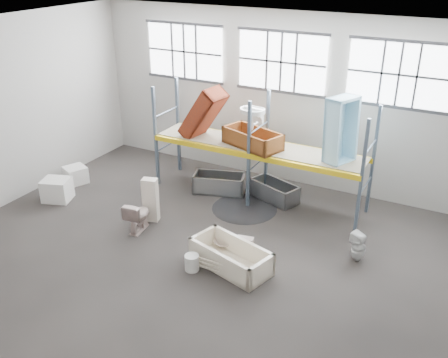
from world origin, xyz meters
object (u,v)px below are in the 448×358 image
Objects in this scene: bucket at (192,263)px; carton_near at (57,190)px; bathtub_beige at (231,256)px; toilet_beige at (138,216)px; blue_tub_upright at (341,131)px; steel_tub_right at (274,191)px; cistern_tall at (151,200)px; rust_tub_flat at (253,139)px; toilet_white at (358,247)px; steel_tub_left at (219,183)px.

bucket is 5.24m from carton_near.
bathtub_beige is 2.26× the size of toilet_beige.
bucket is at bearing -128.24° from bathtub_beige.
blue_tub_upright is at bearing 21.36° from carton_near.
carton_near is at bearing -151.58° from steel_tub_right.
blue_tub_upright reaches higher than toilet_beige.
cistern_tall is 3.55m from steel_tub_right.
bucket is at bearing -85.20° from rust_tub_flat.
toilet_white reaches higher than bathtub_beige.
bathtub_beige is at bearing -33.45° from cistern_tall.
blue_tub_upright reaches higher than rust_tub_flat.
toilet_beige reaches higher than toilet_white.
toilet_white is at bearing -33.80° from steel_tub_right.
steel_tub_left is 1.85m from rust_tub_flat.
steel_tub_right is 4.03m from bucket.
rust_tub_flat is at bearing 28.96° from carton_near.
bathtub_beige is 1.25× the size of steel_tub_left.
rust_tub_flat reaches higher than bucket.
cistern_tall is at bearing -148.96° from blue_tub_upright.
blue_tub_upright reaches higher than carton_near.
toilet_white is 1.91× the size of bucket.
bathtub_beige is 1.56× the size of cistern_tall.
cistern_tall is 5.30m from toilet_white.
toilet_white reaches higher than carton_near.
rust_tub_flat is (-0.60, -0.27, 1.57)m from steel_tub_right.
cistern_tall is 3.05m from carton_near.
steel_tub_left is at bearing 34.37° from carton_near.
bucket is at bearing -117.52° from blue_tub_upright.
toilet_white is 4.11m from rust_tub_flat.
cistern_tall is at bearing -132.37° from steel_tub_right.
blue_tub_upright is 7.96m from carton_near.
cistern_tall reaches higher than carton_near.
bathtub_beige is at bearing -5.73° from carton_near.
bucket is at bearing 150.17° from toilet_beige.
steel_tub_left is at bearing -91.20° from toilet_white.
cistern_tall is 1.60× the size of carton_near.
toilet_beige reaches higher than carton_near.
cistern_tall is at bearing 146.08° from bucket.
steel_tub_left is (0.78, 2.86, -0.14)m from toilet_beige.
rust_tub_flat is at bearing -97.05° from toilet_white.
toilet_beige is (-2.80, 0.33, 0.14)m from bathtub_beige.
steel_tub_right is at bearing 85.95° from bucket.
toilet_beige is 3.98m from steel_tub_right.
cistern_tall reaches higher than bucket.
blue_tub_upright reaches higher than steel_tub_left.
bathtub_beige is at bearing -38.48° from toilet_white.
bathtub_beige is 2.96m from cistern_tall.
carton_near is at bearing 167.90° from bucket.
carton_near is (-5.12, 1.10, 0.13)m from bucket.
bathtub_beige is 5.86m from carton_near.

